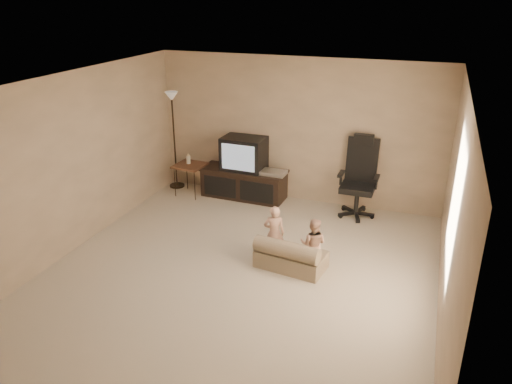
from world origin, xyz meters
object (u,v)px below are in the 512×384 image
at_px(side_table, 190,165).
at_px(floor_lamp, 173,119).
at_px(toddler_left, 274,233).
at_px(toddler_right, 313,244).
at_px(child_sofa, 290,256).
at_px(office_chair, 358,187).
at_px(tv_stand, 244,173).

bearing_deg(side_table, floor_lamp, 149.41).
bearing_deg(toddler_left, toddler_right, 154.76).
bearing_deg(child_sofa, office_chair, 82.76).
relative_size(side_table, toddler_right, 1.06).
height_order(child_sofa, toddler_left, toddler_left).
bearing_deg(toddler_left, side_table, -57.38).
height_order(tv_stand, office_chair, office_chair).
relative_size(tv_stand, floor_lamp, 0.87).
bearing_deg(tv_stand, office_chair, 0.31).
bearing_deg(office_chair, child_sofa, -104.71).
height_order(side_table, toddler_right, side_table).
relative_size(side_table, toddler_left, 0.96).
height_order(tv_stand, toddler_left, tv_stand).
bearing_deg(toddler_left, floor_lamp, -56.14).
height_order(tv_stand, floor_lamp, floor_lamp).
height_order(office_chair, side_table, office_chair).
bearing_deg(side_table, office_chair, 3.01).
relative_size(tv_stand, toddler_right, 2.14).
bearing_deg(toddler_right, tv_stand, -50.75).
xyz_separation_m(side_table, toddler_left, (2.17, -1.75, -0.15)).
relative_size(toddler_left, toddler_right, 1.10).
bearing_deg(floor_lamp, toddler_left, -37.54).
height_order(office_chair, toddler_left, office_chair).
bearing_deg(office_chair, tv_stand, 178.84).
distance_m(side_table, toddler_left, 2.79).
bearing_deg(office_chair, toddler_left, -113.35).
height_order(toddler_left, toddler_right, toddler_left).
bearing_deg(toddler_right, child_sofa, 17.80).
bearing_deg(side_table, child_sofa, -38.00).
relative_size(child_sofa, toddler_left, 1.21).
relative_size(office_chair, side_table, 1.72).
distance_m(floor_lamp, toddler_right, 3.90).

